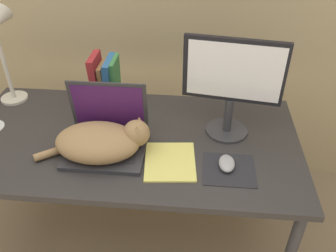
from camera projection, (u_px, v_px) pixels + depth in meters
desk at (130, 150)px, 1.58m from camera, size 1.46×0.74×0.72m
laptop at (107, 137)px, 1.46m from camera, size 0.32×0.26×0.27m
cat at (102, 141)px, 1.41m from camera, size 0.46×0.23×0.15m
external_monitor at (232, 82)px, 1.43m from camera, size 0.40×0.18×0.43m
mousepad at (229, 169)px, 1.38m from camera, size 0.20×0.19×0.00m
computer_mouse at (227, 163)px, 1.38m from camera, size 0.06×0.10×0.03m
book_row at (106, 83)px, 1.69m from camera, size 0.12×0.17×0.26m
desk_lamp at (1, 38)px, 1.57m from camera, size 0.17×0.17×0.50m
notepad at (170, 161)px, 1.41m from camera, size 0.22×0.25×0.01m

